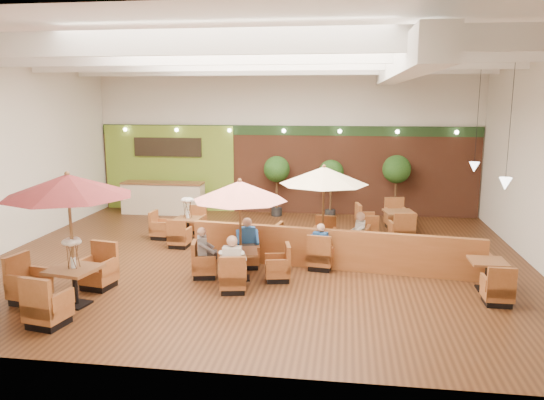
% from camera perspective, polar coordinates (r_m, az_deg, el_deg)
% --- Properties ---
extents(room, '(14.04, 14.00, 5.52)m').
position_cam_1_polar(room, '(14.71, 0.19, 8.70)').
color(room, '#381E0F').
rests_on(room, ground).
extents(service_counter, '(3.00, 0.75, 1.18)m').
position_cam_1_polar(service_counter, '(19.94, -11.62, 0.21)').
color(service_counter, beige).
rests_on(service_counter, ground).
extents(booth_divider, '(7.22, 1.13, 1.01)m').
position_cam_1_polar(booth_divider, '(13.28, 6.41, -5.29)').
color(booth_divider, brown).
rests_on(booth_divider, ground).
extents(table_0, '(2.69, 2.81, 2.78)m').
position_cam_1_polar(table_0, '(11.29, -21.24, -1.13)').
color(table_0, brown).
rests_on(table_0, ground).
extents(table_1, '(2.41, 2.41, 2.39)m').
position_cam_1_polar(table_1, '(12.20, -3.45, -1.14)').
color(table_1, brown).
rests_on(table_1, ground).
extents(table_2, '(2.52, 2.52, 2.51)m').
position_cam_1_polar(table_2, '(13.83, 5.55, 0.56)').
color(table_2, brown).
rests_on(table_2, ground).
extents(table_3, '(1.54, 2.28, 1.45)m').
position_cam_1_polar(table_3, '(16.17, -9.74, -2.70)').
color(table_3, brown).
rests_on(table_3, ground).
extents(table_4, '(0.77, 2.28, 0.86)m').
position_cam_1_polar(table_4, '(12.75, 22.11, -7.54)').
color(table_4, brown).
rests_on(table_4, ground).
extents(table_5, '(1.86, 2.70, 0.98)m').
position_cam_1_polar(table_5, '(16.83, 12.49, -2.52)').
color(table_5, brown).
rests_on(table_5, ground).
extents(topiary_0, '(0.94, 0.94, 2.18)m').
position_cam_1_polar(topiary_0, '(18.98, 0.51, 3.08)').
color(topiary_0, black).
rests_on(topiary_0, ground).
extents(topiary_1, '(0.89, 0.89, 2.07)m').
position_cam_1_polar(topiary_1, '(18.84, 6.36, 2.72)').
color(topiary_1, black).
rests_on(topiary_1, ground).
extents(topiary_2, '(0.98, 0.98, 2.27)m').
position_cam_1_polar(topiary_2, '(18.90, 13.25, 2.97)').
color(topiary_2, black).
rests_on(topiary_2, ground).
extents(diner_0, '(0.42, 0.34, 0.83)m').
position_cam_1_polar(diner_0, '(11.59, -4.26, -6.26)').
color(diner_0, silver).
rests_on(diner_0, ground).
extents(diner_1, '(0.44, 0.40, 0.81)m').
position_cam_1_polar(diner_1, '(13.24, -2.66, -4.11)').
color(diner_1, '#225195').
rests_on(diner_1, ground).
extents(diner_2, '(0.37, 0.41, 0.76)m').
position_cam_1_polar(diner_2, '(12.62, -7.30, -5.04)').
color(diner_2, slate).
rests_on(diner_2, ground).
extents(diner_3, '(0.38, 0.34, 0.72)m').
position_cam_1_polar(diner_3, '(13.16, 5.30, -4.40)').
color(diner_3, '#225195').
rests_on(diner_3, ground).
extents(diner_4, '(0.35, 0.42, 0.83)m').
position_cam_1_polar(diner_4, '(14.03, 9.23, -3.36)').
color(diner_4, silver).
rests_on(diner_4, ground).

